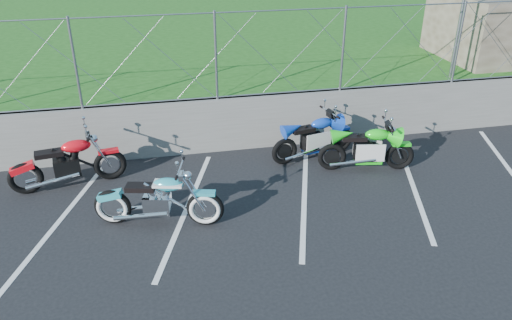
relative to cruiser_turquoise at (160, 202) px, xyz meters
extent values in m
plane|color=black|center=(0.50, -0.55, -0.48)|extent=(90.00, 90.00, 0.00)
cube|color=#60605C|center=(0.50, 2.95, 0.17)|extent=(30.00, 0.22, 1.30)
cube|color=#1B4F15|center=(0.50, 12.95, 0.17)|extent=(30.00, 20.00, 1.30)
cylinder|color=gray|center=(0.50, 2.95, 2.77)|extent=(28.00, 0.03, 0.03)
cylinder|color=gray|center=(0.50, 2.95, 0.87)|extent=(28.00, 0.03, 0.03)
cylinder|color=gray|center=(7.70, 3.35, 2.32)|extent=(0.08, 0.08, 3.00)
cube|color=silver|center=(-1.90, 0.45, -0.48)|extent=(1.49, 4.31, 0.01)
cube|color=silver|center=(0.50, 0.45, -0.48)|extent=(1.49, 4.31, 0.01)
cube|color=silver|center=(2.90, 0.45, -0.48)|extent=(1.49, 4.31, 0.01)
cube|color=silver|center=(5.30, 0.45, -0.48)|extent=(1.49, 4.31, 0.01)
cube|color=silver|center=(7.70, 0.45, -0.48)|extent=(1.49, 4.31, 0.01)
torus|color=black|center=(-0.86, 0.21, -0.13)|extent=(0.70, 0.28, 0.69)
torus|color=black|center=(0.80, -0.20, -0.13)|extent=(0.70, 0.28, 0.69)
cube|color=silver|center=(-0.05, 0.01, -0.06)|extent=(0.54, 0.40, 0.36)
ellipsoid|color=teal|center=(0.18, -0.04, 0.36)|extent=(0.60, 0.38, 0.24)
cube|color=black|center=(-0.31, 0.08, 0.29)|extent=(0.57, 0.37, 0.09)
cube|color=teal|center=(0.80, -0.20, 0.20)|extent=(0.43, 0.25, 0.06)
cylinder|color=silver|center=(0.40, -0.10, 0.70)|extent=(0.21, 0.74, 0.03)
torus|color=black|center=(-2.63, 1.69, -0.13)|extent=(0.70, 0.23, 0.69)
torus|color=black|center=(-0.98, 1.97, -0.13)|extent=(0.70, 0.23, 0.69)
cube|color=black|center=(-1.83, 1.83, -0.03)|extent=(0.56, 0.39, 0.38)
ellipsoid|color=red|center=(-1.59, 1.87, 0.41)|extent=(0.63, 0.37, 0.26)
cube|color=black|center=(-2.12, 1.78, 0.34)|extent=(0.59, 0.36, 0.10)
cube|color=red|center=(-0.98, 1.97, 0.19)|extent=(0.45, 0.23, 0.07)
cylinder|color=silver|center=(-1.35, 1.91, 0.68)|extent=(0.16, 0.80, 0.03)
torus|color=black|center=(3.81, 1.39, -0.16)|extent=(0.65, 0.23, 0.64)
torus|color=black|center=(5.30, 1.11, -0.16)|extent=(0.65, 0.23, 0.64)
cube|color=black|center=(4.53, 1.25, -0.05)|extent=(0.54, 0.38, 0.36)
ellipsoid|color=#1BDD1B|center=(4.76, 1.21, 0.37)|extent=(0.60, 0.36, 0.25)
cube|color=black|center=(4.26, 1.30, 0.30)|extent=(0.57, 0.35, 0.10)
cube|color=#1BDD1B|center=(5.30, 1.11, 0.14)|extent=(0.43, 0.23, 0.06)
cylinder|color=silver|center=(4.95, 1.18, 0.62)|extent=(0.17, 0.76, 0.03)
torus|color=black|center=(2.86, 1.89, -0.16)|extent=(0.64, 0.25, 0.63)
torus|color=black|center=(4.32, 2.21, -0.16)|extent=(0.64, 0.25, 0.63)
cube|color=black|center=(3.57, 2.04, -0.06)|extent=(0.54, 0.39, 0.36)
ellipsoid|color=#1441BE|center=(3.79, 2.09, 0.36)|extent=(0.60, 0.37, 0.24)
cube|color=black|center=(3.30, 1.99, 0.29)|extent=(0.57, 0.36, 0.09)
cube|color=#1441BE|center=(4.32, 2.21, 0.13)|extent=(0.42, 0.24, 0.06)
cylinder|color=silver|center=(3.97, 2.13, 0.61)|extent=(0.19, 0.75, 0.03)
camera|label=1|loc=(0.10, -7.95, 4.76)|focal=35.00mm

